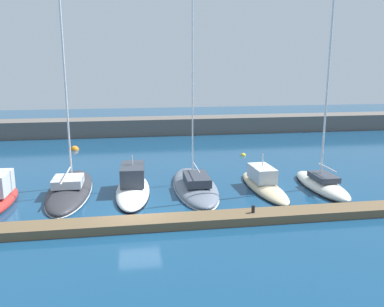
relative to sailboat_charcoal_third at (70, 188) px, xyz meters
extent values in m
plane|color=navy|center=(4.68, -5.73, -0.30)|extent=(120.00, 120.00, 0.00)
cube|color=brown|center=(4.68, -7.02, -0.05)|extent=(33.61, 1.58, 0.50)
cube|color=#5B5651|center=(4.68, 23.15, 0.74)|extent=(108.00, 3.75, 2.08)
ellipsoid|color=#2D2D33|center=(0.00, 0.03, -0.13)|extent=(2.95, 9.95, 1.05)
ellipsoid|color=silver|center=(0.00, 0.03, -0.28)|extent=(2.98, 10.05, 0.12)
cylinder|color=silver|center=(0.01, 1.23, 8.96)|extent=(0.14, 0.14, 17.13)
cylinder|color=silver|center=(-0.01, -1.30, 1.33)|extent=(0.12, 4.25, 0.10)
cube|color=silver|center=(0.00, -0.54, 0.68)|extent=(1.98, 2.23, 0.57)
ellipsoid|color=white|center=(4.40, -0.92, -0.12)|extent=(2.70, 8.17, 0.85)
ellipsoid|color=black|center=(4.40, -0.92, -0.28)|extent=(2.72, 8.25, 0.12)
cube|color=#333842|center=(4.43, -0.31, 0.95)|extent=(1.77, 3.19, 1.29)
cube|color=black|center=(4.46, 0.28, 1.14)|extent=(1.49, 0.85, 0.72)
cylinder|color=silver|center=(4.43, -0.31, 1.95)|extent=(0.08, 0.08, 0.72)
ellipsoid|color=slate|center=(8.90, -0.47, -0.10)|extent=(3.13, 9.61, 0.96)
ellipsoid|color=silver|center=(8.90, -0.47, -0.28)|extent=(3.16, 9.70, 0.12)
cylinder|color=silver|center=(8.91, 0.79, 9.06)|extent=(0.10, 0.10, 17.35)
cylinder|color=silver|center=(8.89, -1.21, 1.49)|extent=(0.11, 3.01, 0.07)
cube|color=#333842|center=(8.88, -1.32, 0.67)|extent=(1.70, 2.97, 0.58)
ellipsoid|color=beige|center=(13.81, -1.44, -0.14)|extent=(2.21, 7.89, 0.79)
ellipsoid|color=black|center=(13.81, -1.44, -0.28)|extent=(2.23, 7.97, 0.12)
cube|color=silver|center=(13.80, -0.98, 0.78)|extent=(1.51, 2.70, 1.03)
cube|color=black|center=(13.78, -0.30, 0.93)|extent=(1.30, 0.71, 0.57)
cylinder|color=silver|center=(13.80, -0.98, 1.76)|extent=(0.08, 0.08, 0.95)
ellipsoid|color=silver|center=(17.99, -1.96, -0.03)|extent=(2.16, 7.17, 1.00)
ellipsoid|color=black|center=(17.99, -1.96, -0.28)|extent=(2.18, 7.24, 0.12)
cylinder|color=silver|center=(17.99, -1.78, 7.74)|extent=(0.14, 0.14, 14.55)
cylinder|color=silver|center=(18.00, -2.63, 1.46)|extent=(0.14, 2.48, 0.10)
cube|color=#333842|center=(18.00, -2.19, 0.66)|extent=(1.46, 2.37, 0.39)
sphere|color=orange|center=(-1.49, 14.64, -0.30)|extent=(0.89, 0.89, 0.89)
sphere|color=yellow|center=(15.38, 9.30, -0.30)|extent=(0.51, 0.51, 0.51)
cylinder|color=black|center=(11.23, -7.02, 0.42)|extent=(0.20, 0.20, 0.44)
camera|label=1|loc=(4.33, -27.99, 8.65)|focal=37.38mm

